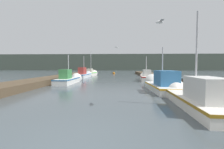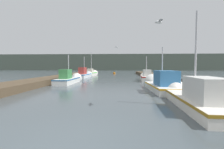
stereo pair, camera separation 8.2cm
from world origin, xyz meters
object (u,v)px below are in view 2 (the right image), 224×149
seagull_1 (117,47)px  channel_buoy (114,73)px  fishing_boat_0 (193,96)px  seagull_lead (159,22)px  fishing_boat_1 (161,84)px  fishing_boat_5 (92,73)px  fishing_boat_2 (70,79)px  fishing_boat_4 (84,74)px  fishing_boat_3 (146,77)px  mooring_piling_0 (183,85)px  mooring_piling_1 (89,72)px

seagull_1 → channel_buoy: bearing=-129.8°
fishing_boat_0 → seagull_lead: bearing=-154.2°
channel_buoy → seagull_1: 19.27m
fishing_boat_1 → fishing_boat_5: 19.80m
fishing_boat_2 → fishing_boat_4: (-0.19, 7.78, 0.08)m
fishing_boat_1 → fishing_boat_5: fishing_boat_5 is taller
fishing_boat_0 → fishing_boat_3: (0.11, 12.34, 0.04)m
fishing_boat_3 → channel_buoy: bearing=110.8°
fishing_boat_3 → mooring_piling_0: 9.18m
mooring_piling_1 → channel_buoy: 6.32m
fishing_boat_4 → mooring_piling_1: bearing=99.7°
fishing_boat_0 → fishing_boat_4: fishing_boat_0 is taller
channel_buoy → seagull_lead: (2.72, -29.92, 3.39)m
fishing_boat_1 → fishing_boat_3: fishing_boat_1 is taller
mooring_piling_0 → mooring_piling_1: (-10.94, 22.94, 0.15)m
fishing_boat_1 → channel_buoy: 25.07m
fishing_boat_2 → fishing_boat_4: 7.79m
fishing_boat_1 → mooring_piling_1: 23.77m
fishing_boat_5 → mooring_piling_1: size_ratio=4.11×
mooring_piling_1 → channel_buoy: mooring_piling_1 is taller
fishing_boat_4 → fishing_boat_2: bearing=-85.6°
seagull_1 → fishing_boat_3: bearing=166.2°
fishing_boat_2 → fishing_boat_5: 13.38m
fishing_boat_0 → channel_buoy: fishing_boat_0 is taller
fishing_boat_0 → fishing_boat_1: bearing=95.8°
fishing_boat_4 → channel_buoy: size_ratio=5.07×
fishing_boat_5 → channel_buoy: fishing_boat_5 is taller
fishing_boat_1 → seagull_lead: size_ratio=9.59×
fishing_boat_1 → channel_buoy: fishing_boat_1 is taller
seagull_1 → seagull_lead: bearing=56.8°
fishing_boat_3 → fishing_boat_4: fishing_boat_4 is taller
seagull_lead → seagull_1: seagull_1 is taller
fishing_boat_4 → seagull_lead: size_ratio=9.94×
fishing_boat_4 → seagull_1: seagull_1 is taller
mooring_piling_0 → seagull_lead: bearing=-124.6°
mooring_piling_1 → seagull_lead: (8.23, -26.86, 2.89)m
fishing_boat_1 → mooring_piling_0: bearing=-49.6°
fishing_boat_3 → seagull_lead: seagull_lead is taller
fishing_boat_1 → fishing_boat_5: (-8.55, 17.86, -0.00)m
seagull_lead → fishing_boat_0: bearing=102.0°
fishing_boat_1 → seagull_1: 7.60m
fishing_boat_5 → mooring_piling_1: (-1.26, 3.79, 0.23)m
fishing_boat_0 → fishing_boat_3: bearing=92.8°
fishing_boat_0 → fishing_boat_1: size_ratio=1.05×
fishing_boat_1 → fishing_boat_3: size_ratio=1.01×
mooring_piling_0 → seagull_1: size_ratio=2.11×
fishing_boat_1 → mooring_piling_1: bearing=113.6°
fishing_boat_4 → seagull_1: bearing=-47.5°
channel_buoy → fishing_boat_3: bearing=-74.7°
fishing_boat_4 → channel_buoy: 13.20m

